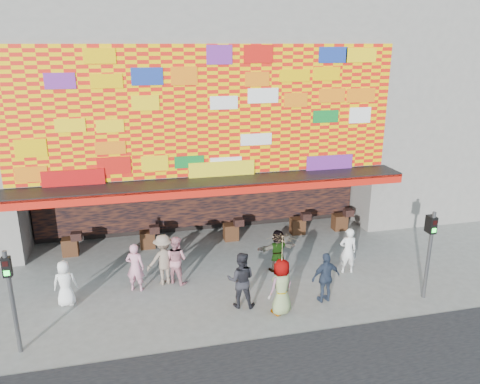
{
  "coord_description": "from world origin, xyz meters",
  "views": [
    {
      "loc": [
        -2.86,
        -13.42,
        8.04
      ],
      "look_at": [
        0.79,
        2.0,
        2.96
      ],
      "focal_mm": 35.0,
      "sensor_mm": 36.0,
      "label": 1
    }
  ],
  "objects_px": {
    "ped_a": "(65,283)",
    "ped_i": "(176,260)",
    "ped_e": "(326,277)",
    "ped_d": "(164,259)",
    "parasol": "(283,249)",
    "ped_b": "(135,267)",
    "signal_right": "(430,246)",
    "ped_c": "(241,280)",
    "ped_f": "(278,250)",
    "ped_g": "(281,287)",
    "signal_left": "(11,291)",
    "ped_h": "(348,251)"
  },
  "relations": [
    {
      "from": "signal_right",
      "to": "ped_d",
      "type": "bearing_deg",
      "value": 160.52
    },
    {
      "from": "ped_d",
      "to": "ped_f",
      "type": "bearing_deg",
      "value": 168.05
    },
    {
      "from": "signal_right",
      "to": "ped_f",
      "type": "bearing_deg",
      "value": 144.49
    },
    {
      "from": "ped_e",
      "to": "ped_i",
      "type": "relative_size",
      "value": 0.98
    },
    {
      "from": "signal_left",
      "to": "parasol",
      "type": "xyz_separation_m",
      "value": [
        7.51,
        0.2,
        0.3
      ]
    },
    {
      "from": "ped_b",
      "to": "ped_g",
      "type": "bearing_deg",
      "value": 168.22
    },
    {
      "from": "signal_left",
      "to": "parasol",
      "type": "distance_m",
      "value": 7.52
    },
    {
      "from": "ped_i",
      "to": "ped_c",
      "type": "bearing_deg",
      "value": 171.66
    },
    {
      "from": "ped_c",
      "to": "ped_h",
      "type": "height_order",
      "value": "ped_c"
    },
    {
      "from": "ped_f",
      "to": "ped_g",
      "type": "height_order",
      "value": "ped_g"
    },
    {
      "from": "ped_b",
      "to": "ped_f",
      "type": "height_order",
      "value": "ped_b"
    },
    {
      "from": "ped_d",
      "to": "ped_e",
      "type": "xyz_separation_m",
      "value": [
        4.98,
        -2.38,
        -0.06
      ]
    },
    {
      "from": "ped_c",
      "to": "ped_b",
      "type": "bearing_deg",
      "value": -12.23
    },
    {
      "from": "signal_left",
      "to": "ped_i",
      "type": "bearing_deg",
      "value": 32.54
    },
    {
      "from": "ped_a",
      "to": "ped_g",
      "type": "height_order",
      "value": "ped_g"
    },
    {
      "from": "ped_a",
      "to": "ped_e",
      "type": "height_order",
      "value": "ped_e"
    },
    {
      "from": "ped_a",
      "to": "ped_f",
      "type": "distance_m",
      "value": 7.32
    },
    {
      "from": "ped_d",
      "to": "ped_g",
      "type": "distance_m",
      "value": 4.33
    },
    {
      "from": "ped_f",
      "to": "parasol",
      "type": "bearing_deg",
      "value": 71.39
    },
    {
      "from": "signal_right",
      "to": "signal_left",
      "type": "bearing_deg",
      "value": 180.0
    },
    {
      "from": "ped_d",
      "to": "ped_i",
      "type": "bearing_deg",
      "value": 165.94
    },
    {
      "from": "ped_a",
      "to": "ped_i",
      "type": "distance_m",
      "value": 3.65
    },
    {
      "from": "signal_left",
      "to": "ped_d",
      "type": "xyz_separation_m",
      "value": [
        4.14,
        2.92,
        -0.95
      ]
    },
    {
      "from": "signal_right",
      "to": "ped_i",
      "type": "height_order",
      "value": "signal_right"
    },
    {
      "from": "ped_g",
      "to": "ped_e",
      "type": "bearing_deg",
      "value": 167.27
    },
    {
      "from": "ped_a",
      "to": "ped_b",
      "type": "relative_size",
      "value": 0.89
    },
    {
      "from": "ped_f",
      "to": "ped_d",
      "type": "bearing_deg",
      "value": -2.85
    },
    {
      "from": "ped_f",
      "to": "ped_g",
      "type": "distance_m",
      "value": 2.85
    },
    {
      "from": "ped_h",
      "to": "parasol",
      "type": "xyz_separation_m",
      "value": [
        -3.19,
        -2.02,
        1.29
      ]
    },
    {
      "from": "ped_b",
      "to": "ped_d",
      "type": "relative_size",
      "value": 0.94
    },
    {
      "from": "ped_d",
      "to": "ped_i",
      "type": "xyz_separation_m",
      "value": [
        0.42,
        -0.01,
        -0.05
      ]
    },
    {
      "from": "ped_i",
      "to": "ped_d",
      "type": "bearing_deg",
      "value": 37.83
    },
    {
      "from": "ped_a",
      "to": "ped_c",
      "type": "relative_size",
      "value": 0.82
    },
    {
      "from": "ped_g",
      "to": "ped_h",
      "type": "xyz_separation_m",
      "value": [
        3.19,
        2.02,
        -0.04
      ]
    },
    {
      "from": "ped_d",
      "to": "parasol",
      "type": "xyz_separation_m",
      "value": [
        3.37,
        -2.72,
        1.25
      ]
    },
    {
      "from": "ped_a",
      "to": "ped_c",
      "type": "height_order",
      "value": "ped_c"
    },
    {
      "from": "signal_left",
      "to": "ped_c",
      "type": "height_order",
      "value": "signal_left"
    },
    {
      "from": "ped_b",
      "to": "ped_h",
      "type": "bearing_deg",
      "value": -165.57
    },
    {
      "from": "ped_e",
      "to": "ped_i",
      "type": "height_order",
      "value": "ped_i"
    },
    {
      "from": "ped_e",
      "to": "ped_i",
      "type": "xyz_separation_m",
      "value": [
        -4.56,
        2.37,
        0.02
      ]
    },
    {
      "from": "ped_b",
      "to": "ped_h",
      "type": "relative_size",
      "value": 0.99
    },
    {
      "from": "signal_left",
      "to": "ped_e",
      "type": "height_order",
      "value": "signal_left"
    },
    {
      "from": "ped_c",
      "to": "ped_f",
      "type": "relative_size",
      "value": 1.16
    },
    {
      "from": "signal_right",
      "to": "parasol",
      "type": "distance_m",
      "value": 4.9
    },
    {
      "from": "ped_b",
      "to": "ped_h",
      "type": "height_order",
      "value": "ped_h"
    },
    {
      "from": "signal_right",
      "to": "ped_f",
      "type": "height_order",
      "value": "signal_right"
    },
    {
      "from": "ped_f",
      "to": "ped_h",
      "type": "xyz_separation_m",
      "value": [
        2.44,
        -0.73,
        0.07
      ]
    },
    {
      "from": "ped_f",
      "to": "ped_i",
      "type": "distance_m",
      "value": 3.71
    },
    {
      "from": "ped_c",
      "to": "ped_i",
      "type": "relative_size",
      "value": 1.07
    },
    {
      "from": "signal_left",
      "to": "ped_f",
      "type": "distance_m",
      "value": 8.84
    }
  ]
}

